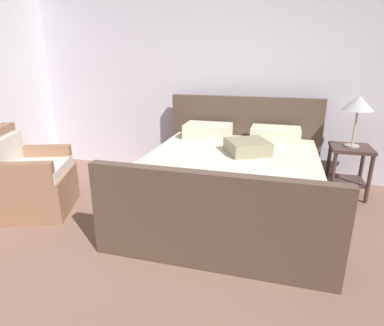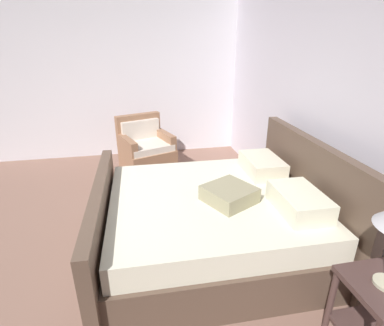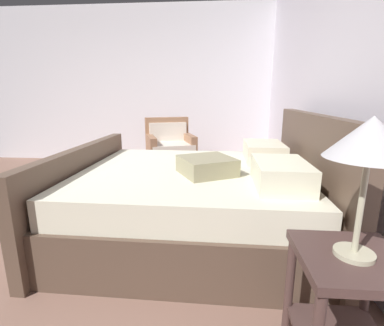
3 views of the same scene
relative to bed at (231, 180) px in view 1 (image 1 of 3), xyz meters
name	(u,v)px [view 1 (image 1 of 3)]	position (x,y,z in m)	size (l,w,h in m)	color
ground_plane	(205,318)	(0.06, -1.56, -0.36)	(6.11, 5.45, 0.02)	#856152
wall_back	(252,70)	(0.06, 1.23, 1.08)	(6.23, 0.12, 2.85)	silver
bed	(231,180)	(0.00, 0.00, 0.00)	(1.96, 2.16, 1.11)	brown
nightstand_right	(349,163)	(1.28, 0.75, 0.06)	(0.44, 0.44, 0.60)	#46312D
table_lamp_right	(358,104)	(1.28, 0.75, 0.74)	(0.33, 0.33, 0.58)	#B7B293
armchair	(28,180)	(-2.06, -0.56, 0.00)	(0.93, 0.92, 0.90)	#94694C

